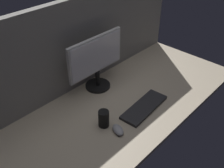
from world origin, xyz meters
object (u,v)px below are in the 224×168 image
(keyboard, at_px, (144,107))
(mouse, at_px, (118,130))
(mug_black_travel, at_px, (104,119))
(monitor, at_px, (96,60))

(keyboard, xyz_separation_m, mouse, (-0.27, -0.02, 0.01))
(mouse, relative_size, mug_black_travel, 0.90)
(keyboard, distance_m, mouse, 0.28)
(mouse, xyz_separation_m, mug_black_travel, (-0.02, 0.10, 0.04))
(monitor, bearing_deg, keyboard, -84.19)
(mouse, bearing_deg, keyboard, 25.35)
(mouse, bearing_deg, monitor, 82.58)
(keyboard, relative_size, mouse, 3.85)
(mouse, bearing_deg, mug_black_travel, 121.30)
(monitor, relative_size, keyboard, 1.27)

